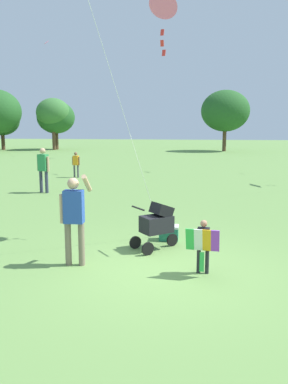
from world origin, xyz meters
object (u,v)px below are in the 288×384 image
(person_adult_flyer, at_px, (74,213))
(person_sitting_far, at_px, (76,163))
(child_with_butterfly_kite, at_px, (203,242))
(person_red_shirt, at_px, (43,166))
(kite_adult_black, at_px, (163,8))
(stroller, at_px, (157,222))
(cooler_box, at_px, (169,233))

(person_adult_flyer, xyz_separation_m, person_sitting_far, (-3.70, 12.37, -0.27))
(child_with_butterfly_kite, height_order, person_red_shirt, person_red_shirt)
(kite_adult_black, distance_m, person_sitting_far, 12.24)
(stroller, bearing_deg, kite_adult_black, 90.25)
(child_with_butterfly_kite, distance_m, person_sitting_far, 13.95)
(child_with_butterfly_kite, relative_size, person_adult_flyer, 0.56)
(person_sitting_far, distance_m, cooler_box, 11.77)
(person_sitting_far, xyz_separation_m, cooler_box, (5.38, -10.45, -0.58))
(person_adult_flyer, xyz_separation_m, kite_adult_black, (1.47, 2.21, 4.19))
(kite_adult_black, bearing_deg, stroller, -89.75)
(person_adult_flyer, xyz_separation_m, stroller, (1.48, 1.20, -0.42))
(kite_adult_black, distance_m, cooler_box, 5.05)
(child_with_butterfly_kite, xyz_separation_m, stroller, (-0.96, 1.36, 0.01))
(stroller, distance_m, cooler_box, 0.86)
(stroller, relative_size, kite_adult_black, 0.19)
(cooler_box, bearing_deg, stroller, -106.04)
(stroller, xyz_separation_m, person_sitting_far, (-5.18, 11.17, 0.15))
(kite_adult_black, xyz_separation_m, cooler_box, (0.21, -0.30, -5.04))
(person_adult_flyer, relative_size, stroller, 1.72)
(person_red_shirt, distance_m, cooler_box, 7.99)
(kite_adult_black, bearing_deg, child_with_butterfly_kite, -67.92)
(child_with_butterfly_kite, bearing_deg, stroller, 125.20)
(stroller, distance_m, person_sitting_far, 12.31)
(person_adult_flyer, distance_m, kite_adult_black, 4.96)
(person_red_shirt, bearing_deg, cooler_box, -47.96)
(kite_adult_black, bearing_deg, person_adult_flyer, -123.62)
(child_with_butterfly_kite, bearing_deg, person_adult_flyer, 176.22)
(person_sitting_far, relative_size, cooler_box, 2.85)
(stroller, xyz_separation_m, kite_adult_black, (-0.00, 1.02, 4.61))
(person_adult_flyer, xyz_separation_m, cooler_box, (1.68, 1.92, -0.85))
(child_with_butterfly_kite, bearing_deg, person_sitting_far, 116.09)
(child_with_butterfly_kite, xyz_separation_m, person_adult_flyer, (-2.43, 0.16, 0.43))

